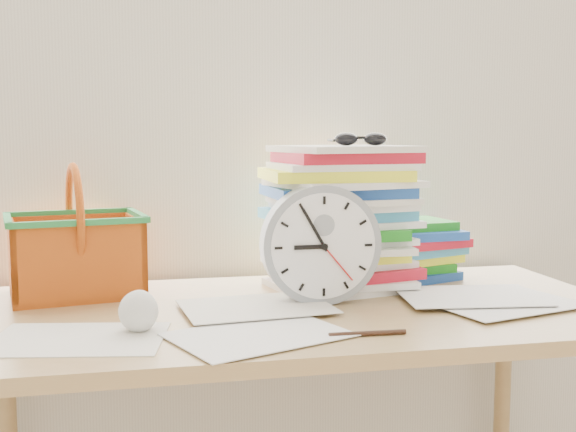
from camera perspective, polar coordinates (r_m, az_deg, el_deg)
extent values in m
cube|color=silver|center=(1.91, -1.82, 13.51)|extent=(4.00, 0.04, 2.70)
cube|color=silver|center=(1.89, -1.70, 12.08)|extent=(2.40, 0.01, 2.50)
cube|color=#A3804C|center=(1.55, 0.95, -7.71)|extent=(1.40, 0.70, 0.03)
cylinder|color=#A3804C|center=(2.16, 16.56, -14.25)|extent=(0.04, 0.04, 0.72)
cylinder|color=gray|center=(1.56, 2.59, -2.26)|extent=(0.26, 0.05, 0.26)
sphere|color=white|center=(1.38, -11.76, -7.33)|extent=(0.08, 0.08, 0.08)
cylinder|color=black|center=(1.34, 6.30, -9.21)|extent=(0.15, 0.02, 0.01)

